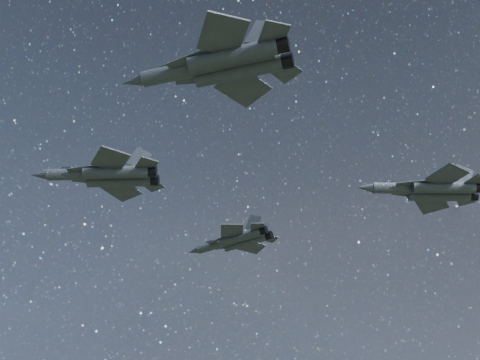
# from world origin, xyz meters

# --- Properties ---
(jet_lead) EXTENTS (20.28, 14.01, 5.09)m
(jet_lead) POSITION_xyz_m (-20.49, -2.88, 160.53)
(jet_lead) COLOR #2E343A
(jet_left) EXTENTS (17.50, 11.73, 4.43)m
(jet_left) POSITION_xyz_m (-5.63, 19.62, 160.07)
(jet_left) COLOR #2E343A
(jet_right) EXTENTS (20.24, 14.27, 5.12)m
(jet_right) POSITION_xyz_m (2.14, -24.54, 156.67)
(jet_right) COLOR #2E343A
(jet_slot) EXTENTS (18.17, 12.44, 4.56)m
(jet_slot) POSITION_xyz_m (25.65, 3.53, 155.84)
(jet_slot) COLOR #2E343A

